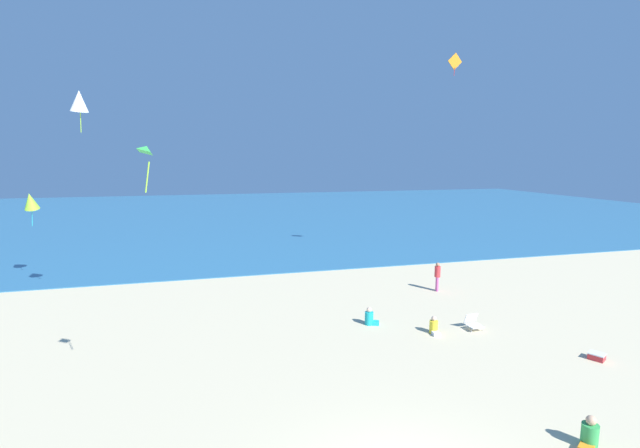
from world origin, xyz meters
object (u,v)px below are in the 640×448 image
at_px(person_2, 589,436).
at_px(person_4, 434,327).
at_px(person_1, 437,275).
at_px(kite_lime, 31,201).
at_px(beach_chair_near_camera, 473,322).
at_px(person_3, 370,318).
at_px(cooler_box, 597,356).
at_px(kite_orange, 455,62).
at_px(kite_white, 79,101).
at_px(kite_green, 147,150).

height_order(person_2, person_4, person_2).
relative_size(person_1, kite_lime, 0.80).
distance_m(beach_chair_near_camera, person_3, 4.14).
height_order(person_1, kite_lime, kite_lime).
bearing_deg(kite_lime, person_4, -34.43).
bearing_deg(cooler_box, kite_orange, 80.61).
xyz_separation_m(person_2, person_4, (-0.10, 7.17, -0.04)).
distance_m(cooler_box, kite_lime, 27.35).
relative_size(beach_chair_near_camera, kite_white, 0.40).
bearing_deg(beach_chair_near_camera, person_4, -92.57).
xyz_separation_m(person_4, kite_green, (-9.78, -3.96, 6.77)).
bearing_deg(kite_white, person_1, 0.57).
distance_m(person_1, kite_orange, 13.34).
xyz_separation_m(person_4, kite_lime, (-17.74, 12.16, 4.27)).
bearing_deg(kite_orange, kite_white, -165.06).
height_order(person_2, kite_green, kite_green).
relative_size(person_3, kite_lime, 0.40).
relative_size(person_2, kite_orange, 0.61).
relative_size(person_2, person_3, 1.08).
bearing_deg(kite_white, kite_lime, 121.79).
bearing_deg(kite_orange, person_3, -135.05).
xyz_separation_m(kite_green, kite_lime, (-7.96, 16.12, -2.50)).
bearing_deg(beach_chair_near_camera, kite_lime, -124.25).
height_order(cooler_box, person_4, person_4).
bearing_deg(kite_white, kite_orange, 14.94).
relative_size(cooler_box, person_1, 0.41).
distance_m(cooler_box, person_2, 5.58).
relative_size(kite_orange, kite_green, 1.20).
distance_m(person_1, person_2, 12.53).
relative_size(person_2, kite_white, 0.48).
relative_size(person_1, kite_orange, 1.13).
bearing_deg(person_3, kite_lime, 166.73).
height_order(person_2, kite_white, kite_white).
distance_m(beach_chair_near_camera, kite_white, 18.02).
height_order(person_3, kite_green, kite_green).
bearing_deg(beach_chair_near_camera, person_2, -15.18).
bearing_deg(person_1, person_3, 54.45).
bearing_deg(kite_white, person_2, -42.09).
bearing_deg(cooler_box, kite_green, -177.98).
bearing_deg(cooler_box, person_1, 98.75).
height_order(person_3, kite_white, kite_white).
xyz_separation_m(person_3, kite_green, (-7.67, -5.48, 6.75)).
height_order(person_1, kite_orange, kite_orange).
xyz_separation_m(cooler_box, kite_green, (-14.05, -0.50, 6.91)).
bearing_deg(kite_green, beach_chair_near_camera, 18.94).
height_order(person_1, person_2, person_1).
height_order(beach_chair_near_camera, kite_lime, kite_lime).
bearing_deg(cooler_box, beach_chair_near_camera, 126.12).
bearing_deg(person_4, person_2, 7.87).
xyz_separation_m(beach_chair_near_camera, person_2, (-1.64, -7.16, 0.01)).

